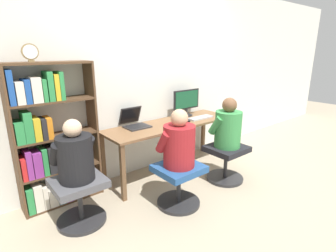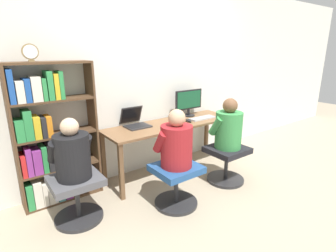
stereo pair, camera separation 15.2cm
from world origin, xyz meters
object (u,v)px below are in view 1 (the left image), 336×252
bookshelf (47,142)px  office_chair_side (80,197)px  keyboard (200,118)px  laptop (135,123)px  person_at_laptop (179,143)px  person_at_monitor (228,126)px  office_chair_right (179,181)px  person_near_shelf (75,155)px  desk_clock (30,52)px  desktop_monitor (186,102)px  office_chair_left (226,160)px

bookshelf → office_chair_side: (0.11, -0.49, -0.45)m
keyboard → office_chair_side: 1.98m
laptop → person_at_laptop: size_ratio=0.54×
keyboard → person_at_monitor: size_ratio=0.64×
laptop → office_chair_right: (0.00, -0.86, -0.48)m
laptop → person_near_shelf: 1.07m
desk_clock → bookshelf: bearing=45.3°
keyboard → bookshelf: bearing=172.7°
person_at_laptop → person_at_monitor: bearing=3.0°
laptop → person_near_shelf: person_near_shelf is taller
bookshelf → desktop_monitor: bearing=-0.1°
person_at_monitor → desk_clock: (-1.99, 0.77, 0.91)m
desktop_monitor → keyboard: size_ratio=1.21×
laptop → office_chair_left: (0.87, -0.81, -0.48)m
office_chair_right → person_near_shelf: (-0.96, 0.39, 0.44)m
office_chair_right → desk_clock: 1.94m
keyboard → office_chair_side: size_ratio=0.84×
person_at_monitor → office_chair_side: (-1.83, 0.33, -0.45)m
person_at_monitor → bookshelf: bookshelf is taller
person_at_laptop → office_chair_side: size_ratio=1.29×
desktop_monitor → bookshelf: (-1.99, 0.00, -0.18)m
person_near_shelf → desktop_monitor: bearing=14.5°
keyboard → desktop_monitor: bearing=98.7°
person_at_laptop → person_near_shelf: size_ratio=1.04×
office_chair_left → person_near_shelf: person_near_shelf is taller
laptop → office_chair_side: laptop is taller
office_chair_left → office_chair_side: same height
person_at_monitor → person_near_shelf: 1.86m
office_chair_right → person_near_shelf: size_ratio=0.80×
desktop_monitor → office_chair_side: (-1.88, -0.49, -0.64)m
desktop_monitor → office_chair_left: (-0.05, -0.82, -0.64)m
desktop_monitor → laptop: desktop_monitor is taller
keyboard → person_at_monitor: person_at_monitor is taller
laptop → office_chair_side: (-0.96, -0.47, -0.48)m
bookshelf → person_near_shelf: bookshelf is taller
person_at_laptop → person_near_shelf: (-0.96, 0.38, -0.01)m
keyboard → office_chair_right: (-0.96, -0.61, -0.44)m
desktop_monitor → office_chair_side: desktop_monitor is taller
person_at_laptop → bookshelf: size_ratio=0.40×
desktop_monitor → office_chair_right: size_ratio=1.02×
person_at_monitor → office_chair_side: 1.91m
desktop_monitor → office_chair_right: desktop_monitor is taller
laptop → desk_clock: bearing=-178.0°
office_chair_left → office_chair_side: (-1.83, 0.34, 0.00)m
desktop_monitor → bookshelf: bearing=179.9°
desk_clock → person_near_shelf: (0.16, -0.43, -0.93)m
person_at_monitor → person_near_shelf: size_ratio=1.06×
keyboard → bookshelf: 2.04m
person_at_monitor → person_at_laptop: size_ratio=1.02×
office_chair_left → office_chair_right: size_ratio=1.00×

